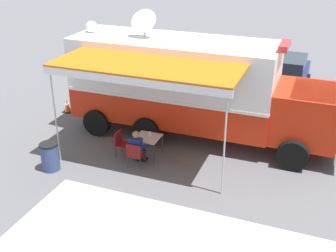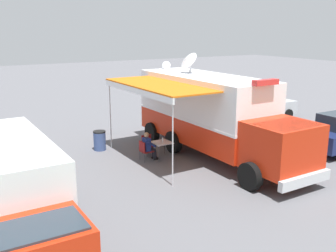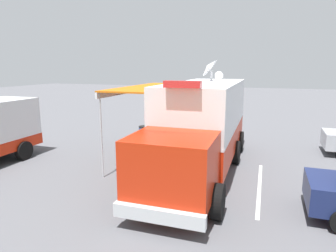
{
  "view_description": "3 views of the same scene",
  "coord_description": "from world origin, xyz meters",
  "px_view_note": "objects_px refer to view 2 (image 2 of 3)",
  "views": [
    {
      "loc": [
        13.36,
        5.08,
        6.95
      ],
      "look_at": [
        2.23,
        0.68,
        1.32
      ],
      "focal_mm": 45.08,
      "sensor_mm": 36.0,
      "label": 1
    },
    {
      "loc": [
        10.22,
        13.96,
        5.5
      ],
      "look_at": [
        1.68,
        -0.3,
        1.35
      ],
      "focal_mm": 41.8,
      "sensor_mm": 36.0,
      "label": 2
    },
    {
      "loc": [
        -2.43,
        11.93,
        4.11
      ],
      "look_at": [
        1.89,
        -0.64,
        1.43
      ],
      "focal_mm": 31.37,
      "sensor_mm": 36.0,
      "label": 3
    }
  ],
  "objects_px": {
    "folding_table": "(162,143)",
    "folding_chair_beside_table": "(148,143)",
    "traffic_cone": "(155,124)",
    "support_truck": "(12,194)",
    "trash_bin": "(100,140)",
    "seated_responder": "(148,146)",
    "car_far_corner": "(262,105)",
    "folding_chair_at_table": "(145,149)",
    "water_bottle": "(163,140)",
    "command_truck": "(213,113)"
  },
  "relations": [
    {
      "from": "folding_chair_beside_table",
      "to": "car_far_corner",
      "type": "bearing_deg",
      "value": -164.79
    },
    {
      "from": "car_far_corner",
      "to": "water_bottle",
      "type": "bearing_deg",
      "value": 20.83
    },
    {
      "from": "folding_chair_at_table",
      "to": "folding_chair_beside_table",
      "type": "bearing_deg",
      "value": -125.89
    },
    {
      "from": "trash_bin",
      "to": "traffic_cone",
      "type": "distance_m",
      "value": 4.65
    },
    {
      "from": "folding_table",
      "to": "folding_chair_beside_table",
      "type": "xyz_separation_m",
      "value": [
        0.24,
        -0.85,
        -0.16
      ]
    },
    {
      "from": "command_truck",
      "to": "car_far_corner",
      "type": "relative_size",
      "value": 2.25
    },
    {
      "from": "folding_chair_beside_table",
      "to": "support_truck",
      "type": "xyz_separation_m",
      "value": [
        6.53,
        4.92,
        0.87
      ]
    },
    {
      "from": "car_far_corner",
      "to": "command_truck",
      "type": "bearing_deg",
      "value": 30.86
    },
    {
      "from": "traffic_cone",
      "to": "folding_chair_at_table",
      "type": "bearing_deg",
      "value": 56.42
    },
    {
      "from": "traffic_cone",
      "to": "support_truck",
      "type": "distance_m",
      "value": 12.6
    },
    {
      "from": "trash_bin",
      "to": "water_bottle",
      "type": "bearing_deg",
      "value": 125.57
    },
    {
      "from": "seated_responder",
      "to": "support_truck",
      "type": "bearing_deg",
      "value": 33.93
    },
    {
      "from": "folding_chair_at_table",
      "to": "folding_chair_beside_table",
      "type": "height_order",
      "value": "same"
    },
    {
      "from": "water_bottle",
      "to": "folding_chair_at_table",
      "type": "relative_size",
      "value": 0.26
    },
    {
      "from": "folding_table",
      "to": "command_truck",
      "type": "bearing_deg",
      "value": 158.05
    },
    {
      "from": "support_truck",
      "to": "car_far_corner",
      "type": "height_order",
      "value": "support_truck"
    },
    {
      "from": "command_truck",
      "to": "traffic_cone",
      "type": "bearing_deg",
      "value": -91.66
    },
    {
      "from": "seated_responder",
      "to": "support_truck",
      "type": "distance_m",
      "value": 7.46
    },
    {
      "from": "command_truck",
      "to": "folding_chair_beside_table",
      "type": "height_order",
      "value": "command_truck"
    },
    {
      "from": "command_truck",
      "to": "folding_chair_beside_table",
      "type": "bearing_deg",
      "value": -36.01
    },
    {
      "from": "folding_table",
      "to": "car_far_corner",
      "type": "relative_size",
      "value": 0.19
    },
    {
      "from": "folding_table",
      "to": "seated_responder",
      "type": "height_order",
      "value": "seated_responder"
    },
    {
      "from": "command_truck",
      "to": "seated_responder",
      "type": "relative_size",
      "value": 7.61
    },
    {
      "from": "trash_bin",
      "to": "car_far_corner",
      "type": "height_order",
      "value": "car_far_corner"
    },
    {
      "from": "folding_chair_at_table",
      "to": "car_far_corner",
      "type": "xyz_separation_m",
      "value": [
        -10.03,
        -3.35,
        0.37
      ]
    },
    {
      "from": "trash_bin",
      "to": "car_far_corner",
      "type": "xyz_separation_m",
      "value": [
        -11.1,
        -0.9,
        0.42
      ]
    },
    {
      "from": "seated_responder",
      "to": "support_truck",
      "type": "height_order",
      "value": "support_truck"
    },
    {
      "from": "folding_chair_at_table",
      "to": "support_truck",
      "type": "distance_m",
      "value": 7.31
    },
    {
      "from": "folding_chair_beside_table",
      "to": "seated_responder",
      "type": "distance_m",
      "value": 0.87
    },
    {
      "from": "water_bottle",
      "to": "traffic_cone",
      "type": "height_order",
      "value": "water_bottle"
    },
    {
      "from": "water_bottle",
      "to": "car_far_corner",
      "type": "distance_m",
      "value": 9.88
    },
    {
      "from": "water_bottle",
      "to": "support_truck",
      "type": "relative_size",
      "value": 0.03
    },
    {
      "from": "traffic_cone",
      "to": "folding_chair_beside_table",
      "type": "bearing_deg",
      "value": 56.91
    },
    {
      "from": "trash_bin",
      "to": "traffic_cone",
      "type": "xyz_separation_m",
      "value": [
        -4.12,
        -2.14,
        -0.18
      ]
    },
    {
      "from": "trash_bin",
      "to": "seated_responder",
      "type": "bearing_deg",
      "value": 117.2
    },
    {
      "from": "water_bottle",
      "to": "support_truck",
      "type": "distance_m",
      "value": 7.87
    },
    {
      "from": "car_far_corner",
      "to": "folding_chair_at_table",
      "type": "bearing_deg",
      "value": 18.48
    },
    {
      "from": "command_truck",
      "to": "folding_chair_at_table",
      "type": "height_order",
      "value": "command_truck"
    },
    {
      "from": "car_far_corner",
      "to": "folding_chair_beside_table",
      "type": "bearing_deg",
      "value": 15.21
    },
    {
      "from": "folding_table",
      "to": "trash_bin",
      "type": "relative_size",
      "value": 0.89
    },
    {
      "from": "water_bottle",
      "to": "support_truck",
      "type": "bearing_deg",
      "value": 30.46
    },
    {
      "from": "folding_table",
      "to": "traffic_cone",
      "type": "xyz_separation_m",
      "value": [
        -2.25,
        -4.67,
        -0.39
      ]
    },
    {
      "from": "folding_chair_beside_table",
      "to": "traffic_cone",
      "type": "height_order",
      "value": "folding_chair_beside_table"
    },
    {
      "from": "support_truck",
      "to": "car_far_corner",
      "type": "distance_m",
      "value": 17.67
    },
    {
      "from": "folding_chair_beside_table",
      "to": "seated_responder",
      "type": "relative_size",
      "value": 0.7
    },
    {
      "from": "car_far_corner",
      "to": "folding_table",
      "type": "bearing_deg",
      "value": 20.35
    },
    {
      "from": "water_bottle",
      "to": "seated_responder",
      "type": "relative_size",
      "value": 0.18
    },
    {
      "from": "water_bottle",
      "to": "traffic_cone",
      "type": "xyz_separation_m",
      "value": [
        -2.25,
        -4.76,
        -0.55
      ]
    },
    {
      "from": "traffic_cone",
      "to": "support_truck",
      "type": "relative_size",
      "value": 0.09
    },
    {
      "from": "water_bottle",
      "to": "seated_responder",
      "type": "height_order",
      "value": "seated_responder"
    }
  ]
}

